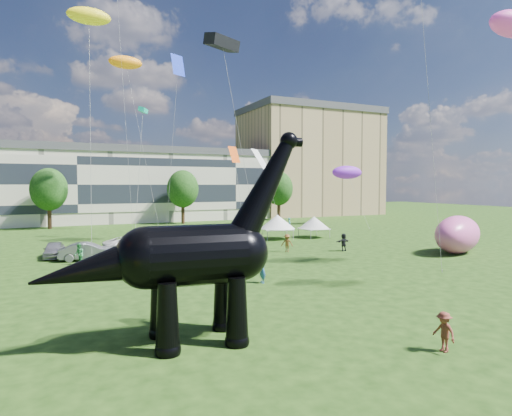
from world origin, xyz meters
name	(u,v)px	position (x,y,z in m)	size (l,w,h in m)	color
ground	(318,325)	(0.00, 0.00, 0.00)	(220.00, 220.00, 0.00)	#16330C
terrace_row	(76,188)	(-8.00, 62.00, 6.00)	(78.00, 11.00, 12.00)	beige
apartment_block	(309,164)	(40.00, 65.00, 11.00)	(28.00, 18.00, 22.00)	tan
tree_mid_left	(49,186)	(-12.00, 53.00, 6.29)	(5.20, 5.20, 9.44)	#382314
tree_mid_right	(183,186)	(8.00, 53.00, 6.29)	(5.20, 5.20, 9.44)	#382314
tree_far_right	(279,186)	(26.00, 53.00, 6.29)	(5.20, 5.20, 9.44)	#382314
dinosaur_sculpture	(185,259)	(-6.16, 0.41, 3.44)	(11.17, 3.28, 9.11)	black
car_silver	(54,250)	(-11.22, 25.19, 0.72)	(1.70, 4.22, 1.44)	#A4A3A8
car_grey	(88,252)	(-8.57, 22.51, 0.76)	(1.62, 4.64, 1.53)	slate
car_white	(135,244)	(-4.29, 25.11, 0.80)	(2.66, 5.76, 1.60)	silver
car_dark	(195,249)	(0.02, 19.71, 0.83)	(2.32, 5.70, 1.65)	#595960
gazebo_near	(314,223)	(17.61, 27.92, 1.83)	(3.83, 3.83, 2.60)	silver
gazebo_far	(277,222)	(12.81, 28.43, 2.04)	(5.10, 5.10, 2.91)	white
inflatable_pink	(457,234)	(23.41, 12.02, 1.78)	(7.11, 3.56, 3.56)	#EB5BAF
visitors	(241,252)	(3.02, 16.33, 0.84)	(36.57, 42.89, 1.75)	#4A3578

